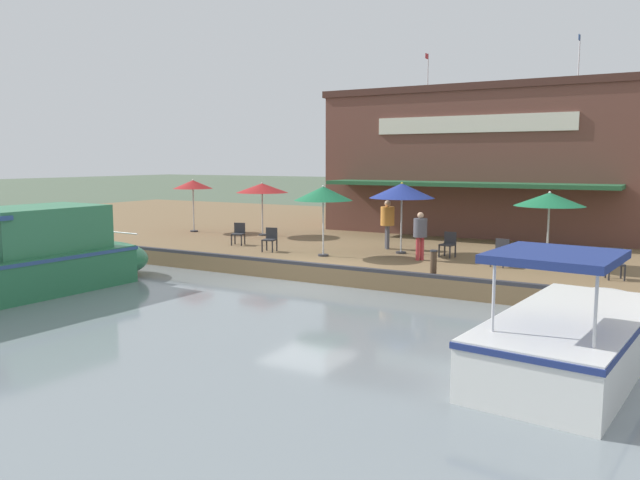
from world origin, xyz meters
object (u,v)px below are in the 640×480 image
(patio_umbrella_far_corner, at_px, (402,191))
(person_at_quay_edge, at_px, (420,230))
(patio_umbrella_by_entrance, at_px, (193,185))
(motorboat_second_along, at_px, (580,331))
(tree_behind_restaurant, at_px, (464,142))
(patio_umbrella_mid_patio_right, at_px, (262,188))
(person_mid_patio, at_px, (387,218))
(patio_umbrella_mid_patio_left, at_px, (550,199))
(mooring_post, at_px, (433,263))
(cafe_chair_far_corner_seat, at_px, (270,238))
(cafe_chair_facing_river, at_px, (239,233))
(cafe_chair_mid_patio, at_px, (615,262))
(cafe_chair_beside_entrance, at_px, (448,243))
(patio_umbrella_near_quay_edge, at_px, (323,194))
(motorboat_nearest_quay, at_px, (26,260))
(cafe_chair_under_first_umbrella, at_px, (501,251))
(waterfront_restaurant, at_px, (495,161))

(patio_umbrella_far_corner, relative_size, person_at_quay_edge, 1.58)
(patio_umbrella_by_entrance, distance_m, motorboat_second_along, 20.22)
(patio_umbrella_far_corner, distance_m, tree_behind_restaurant, 15.80)
(patio_umbrella_mid_patio_right, bearing_deg, person_mid_patio, 80.28)
(patio_umbrella_mid_patio_left, relative_size, mooring_post, 3.10)
(patio_umbrella_by_entrance, xyz_separation_m, motorboat_second_along, (9.41, 17.77, -2.09))
(cafe_chair_far_corner_seat, relative_size, cafe_chair_facing_river, 1.00)
(motorboat_second_along, height_order, tree_behind_restaurant, tree_behind_restaurant)
(patio_umbrella_mid_patio_right, relative_size, cafe_chair_far_corner_seat, 2.72)
(cafe_chair_mid_patio, relative_size, person_mid_patio, 0.47)
(patio_umbrella_far_corner, bearing_deg, person_mid_patio, -132.30)
(patio_umbrella_mid_patio_left, height_order, patio_umbrella_mid_patio_right, patio_umbrella_mid_patio_left)
(cafe_chair_far_corner_seat, distance_m, mooring_post, 6.98)
(cafe_chair_beside_entrance, xyz_separation_m, cafe_chair_facing_river, (1.08, -8.05, 0.00))
(cafe_chair_far_corner_seat, bearing_deg, motorboat_second_along, 61.69)
(motorboat_second_along, bearing_deg, patio_umbrella_near_quay_edge, -123.78)
(person_mid_patio, relative_size, motorboat_nearest_quay, 0.20)
(cafe_chair_beside_entrance, xyz_separation_m, motorboat_nearest_quay, (9.17, -9.56, -0.08))
(cafe_chair_facing_river, height_order, motorboat_second_along, motorboat_second_along)
(patio_umbrella_far_corner, bearing_deg, motorboat_nearest_quay, -40.61)
(cafe_chair_under_first_umbrella, bearing_deg, cafe_chair_facing_river, -89.57)
(patio_umbrella_by_entrance, xyz_separation_m, mooring_post, (5.08, 13.32, -1.78))
(tree_behind_restaurant, bearing_deg, patio_umbrella_mid_patio_right, -19.27)
(tree_behind_restaurant, bearing_deg, patio_umbrella_mid_patio_left, 25.63)
(cafe_chair_under_first_umbrella, distance_m, tree_behind_restaurant, 18.01)
(patio_umbrella_mid_patio_left, xyz_separation_m, cafe_chair_under_first_umbrella, (0.77, -1.23, -1.60))
(waterfront_restaurant, bearing_deg, patio_umbrella_mid_patio_right, -47.17)
(waterfront_restaurant, xyz_separation_m, cafe_chair_far_corner_seat, (11.30, -5.10, -2.74))
(patio_umbrella_near_quay_edge, height_order, motorboat_nearest_quay, patio_umbrella_near_quay_edge)
(waterfront_restaurant, distance_m, patio_umbrella_near_quay_edge, 11.73)
(cafe_chair_mid_patio, relative_size, cafe_chair_under_first_umbrella, 1.00)
(patio_umbrella_near_quay_edge, relative_size, motorboat_second_along, 0.36)
(patio_umbrella_mid_patio_left, relative_size, person_at_quay_edge, 1.47)
(person_at_quay_edge, bearing_deg, mooring_post, 28.55)
(patio_umbrella_far_corner, distance_m, mooring_post, 4.73)
(tree_behind_restaurant, bearing_deg, cafe_chair_beside_entrance, 15.48)
(motorboat_nearest_quay, bearing_deg, patio_umbrella_mid_patio_right, 177.16)
(patio_umbrella_mid_patio_left, xyz_separation_m, cafe_chair_far_corner_seat, (1.68, -9.24, -1.60))
(cafe_chair_mid_patio, xyz_separation_m, motorboat_second_along, (6.43, -0.05, -0.40))
(patio_umbrella_mid_patio_right, bearing_deg, motorboat_second_along, 55.34)
(patio_umbrella_far_corner, bearing_deg, patio_umbrella_near_quay_edge, -47.50)
(waterfront_restaurant, distance_m, person_mid_patio, 9.01)
(cafe_chair_far_corner_seat, distance_m, motorboat_second_along, 12.74)
(patio_umbrella_mid_patio_right, height_order, cafe_chair_beside_entrance, patio_umbrella_mid_patio_right)
(cafe_chair_under_first_umbrella, height_order, motorboat_second_along, motorboat_second_along)
(cafe_chair_far_corner_seat, xyz_separation_m, motorboat_nearest_quay, (7.26, -3.55, -0.08))
(cafe_chair_facing_river, bearing_deg, mooring_post, 74.01)
(cafe_chair_under_first_umbrella, xyz_separation_m, cafe_chair_far_corner_seat, (0.90, -8.01, 0.00))
(cafe_chair_mid_patio, height_order, cafe_chair_beside_entrance, same)
(tree_behind_restaurant, bearing_deg, cafe_chair_under_first_umbrella, 20.91)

